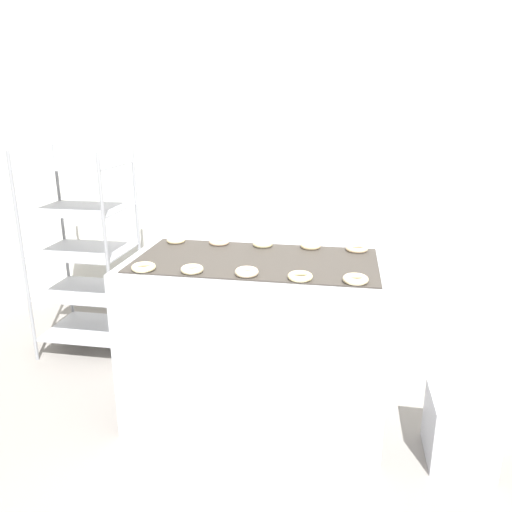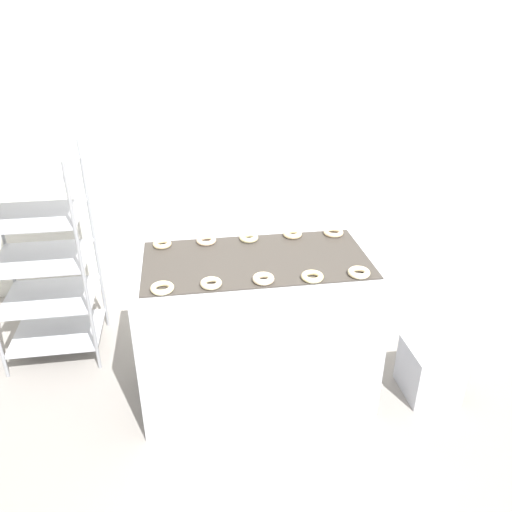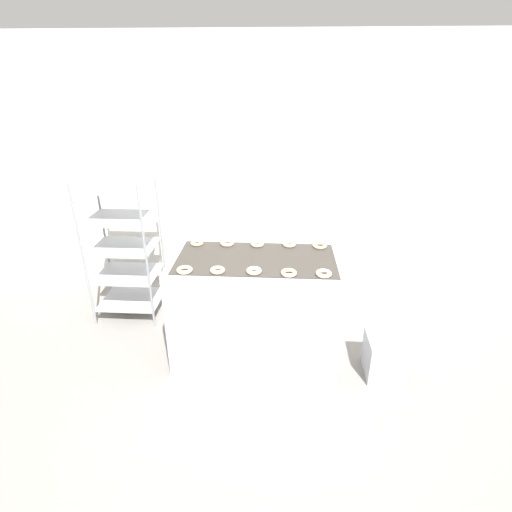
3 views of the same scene
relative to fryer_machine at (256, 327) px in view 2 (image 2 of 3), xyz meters
The scene contains 15 objects.
ground_plane 0.79m from the fryer_machine, 90.03° to the right, with size 14.00×14.00×0.00m, color gray.
wall_back 1.75m from the fryer_machine, 90.01° to the left, with size 8.00×0.05×2.80m.
fryer_machine is the anchor object (origin of this frame).
baking_rack_cart 1.55m from the fryer_machine, 155.75° to the left, with size 0.65×0.56×1.52m.
glaze_bin 1.19m from the fryer_machine, 10.85° to the right, with size 0.33×0.34×0.36m.
donut_near_leftmost 0.79m from the fryer_machine, 152.71° to the right, with size 0.13×0.13×0.03m, color beige.
donut_near_left 0.64m from the fryer_machine, 136.52° to the right, with size 0.12×0.12×0.03m, color beige.
donut_near_center 0.58m from the fryer_machine, 90.24° to the right, with size 0.12×0.12×0.04m, color beige.
donut_near_right 0.64m from the fryer_machine, 46.02° to the right, with size 0.12×0.12×0.03m, color beige.
donut_near_rightmost 0.79m from the fryer_machine, 27.23° to the right, with size 0.12×0.12×0.03m, color beige.
donut_far_leftmost 0.79m from the fryer_machine, 154.86° to the left, with size 0.11×0.11×0.03m, color beige.
donut_far_left 0.64m from the fryer_machine, 136.00° to the left, with size 0.12×0.12×0.03m, color beige.
donut_far_center 0.57m from the fryer_machine, 91.35° to the left, with size 0.12×0.12×0.03m, color beige.
donut_far_right 0.64m from the fryer_machine, 44.75° to the left, with size 0.12×0.12×0.03m, color beige.
donut_far_rightmost 0.80m from the fryer_machine, 25.85° to the left, with size 0.13×0.13×0.03m, color beige.
Camera 2 is at (-0.39, -1.96, 2.35)m, focal length 35.00 mm.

